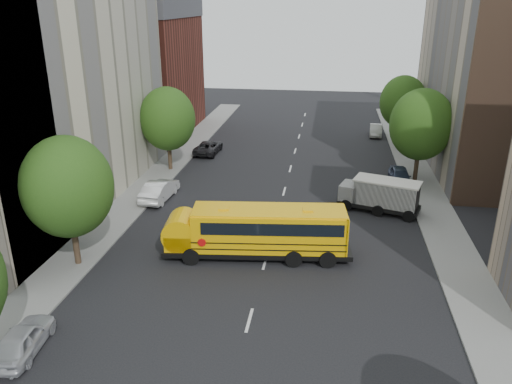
% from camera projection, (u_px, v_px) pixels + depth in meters
% --- Properties ---
extents(ground, '(120.00, 120.00, 0.00)m').
position_uv_depth(ground, '(269.00, 246.00, 32.00)').
color(ground, black).
rests_on(ground, ground).
extents(sidewalk_left, '(3.00, 80.00, 0.12)m').
position_uv_depth(sidewalk_left, '(129.00, 206.00, 38.18)').
color(sidewalk_left, slate).
rests_on(sidewalk_left, ground).
extents(sidewalk_right, '(3.00, 80.00, 0.12)m').
position_uv_depth(sidewalk_right, '(440.00, 224.00, 35.00)').
color(sidewalk_right, slate).
rests_on(sidewalk_right, ground).
extents(lane_markings, '(0.15, 64.00, 0.01)m').
position_uv_depth(lane_markings, '(284.00, 191.00, 41.23)').
color(lane_markings, silver).
rests_on(lane_markings, ground).
extents(building_left_cream, '(10.00, 26.00, 20.00)m').
position_uv_depth(building_left_cream, '(37.00, 70.00, 36.43)').
color(building_left_cream, beige).
rests_on(building_left_cream, ground).
extents(building_left_redbrick, '(10.00, 15.00, 13.00)m').
position_uv_depth(building_left_redbrick, '(146.00, 76.00, 57.99)').
color(building_left_redbrick, maroon).
rests_on(building_left_redbrick, ground).
extents(building_right_far, '(10.00, 22.00, 18.00)m').
position_uv_depth(building_right_far, '(497.00, 69.00, 44.74)').
color(building_right_far, '#B8A68F').
rests_on(building_right_far, ground).
extents(street_tree_1, '(5.12, 5.12, 7.90)m').
position_uv_depth(street_tree_1, '(68.00, 187.00, 28.05)').
color(street_tree_1, '#38281C').
rests_on(street_tree_1, ground).
extents(street_tree_2, '(4.99, 4.99, 7.71)m').
position_uv_depth(street_tree_2, '(167.00, 119.00, 44.71)').
color(street_tree_2, '#38281C').
rests_on(street_tree_2, ground).
extents(street_tree_4, '(5.25, 5.25, 8.10)m').
position_uv_depth(street_tree_4, '(421.00, 125.00, 41.58)').
color(street_tree_4, '#38281C').
rests_on(street_tree_4, ground).
extents(street_tree_5, '(4.86, 4.86, 7.51)m').
position_uv_depth(street_tree_5, '(403.00, 102.00, 52.78)').
color(street_tree_5, '#38281C').
rests_on(street_tree_5, ground).
extents(school_bus, '(11.61, 3.83, 3.22)m').
position_uv_depth(school_bus, '(256.00, 229.00, 30.19)').
color(school_bus, black).
rests_on(school_bus, ground).
extents(safari_truck, '(6.20, 3.74, 2.51)m').
position_uv_depth(safari_truck, '(380.00, 195.00, 36.91)').
color(safari_truck, black).
rests_on(safari_truck, ground).
extents(parked_car_0, '(1.99, 4.10, 1.35)m').
position_uv_depth(parked_car_0, '(23.00, 339.00, 22.18)').
color(parked_car_0, silver).
rests_on(parked_car_0, ground).
extents(parked_car_1, '(1.95, 4.85, 1.57)m').
position_uv_depth(parked_car_1, '(159.00, 190.00, 39.35)').
color(parked_car_1, silver).
rests_on(parked_car_1, ground).
extents(parked_car_2, '(2.37, 4.82, 1.32)m').
position_uv_depth(parked_car_2, '(208.00, 147.00, 51.26)').
color(parked_car_2, black).
rests_on(parked_car_2, ground).
extents(parked_car_4, '(1.75, 4.24, 1.44)m').
position_uv_depth(parked_car_4, '(400.00, 176.00, 42.58)').
color(parked_car_4, '#2F3953').
rests_on(parked_car_4, ground).
extents(parked_car_5, '(1.67, 4.01, 1.29)m').
position_uv_depth(parked_car_5, '(376.00, 130.00, 58.00)').
color(parked_car_5, '#9E9C98').
rests_on(parked_car_5, ground).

